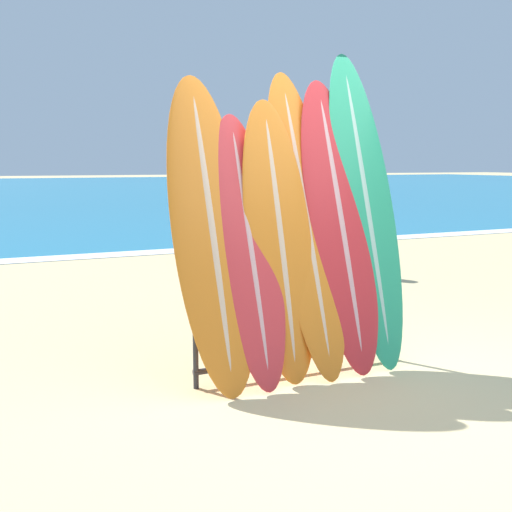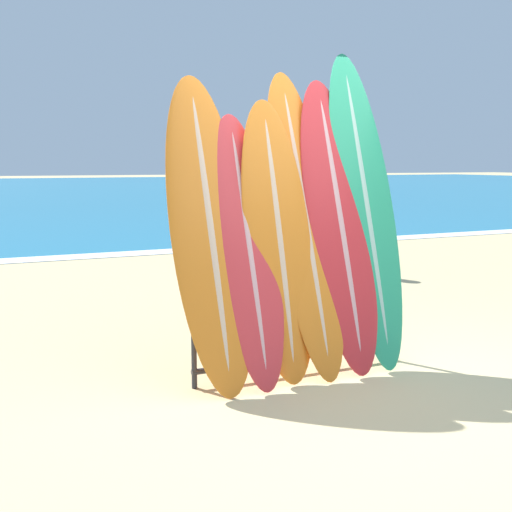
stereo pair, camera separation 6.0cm
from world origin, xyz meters
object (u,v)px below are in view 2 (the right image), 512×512
person_mid_beach (273,215)px  surfboard_slot_1 (248,247)px  surfboard_slot_4 (339,222)px  person_far_left (225,202)px  surfboard_slot_5 (365,206)px  person_near_water (315,209)px  surfboard_rack (297,319)px  surfboard_slot_2 (278,238)px  surfboard_slot_3 (305,220)px  surfboard_slot_0 (209,229)px

person_mid_beach → surfboard_slot_1: bearing=14.9°
surfboard_slot_4 → person_far_left: surfboard_slot_4 is taller
surfboard_slot_1 → surfboard_slot_5: 1.11m
surfboard_slot_1 → person_far_left: surfboard_slot_1 is taller
surfboard_slot_5 → person_mid_beach: bearing=79.2°
surfboard_slot_1 → surfboard_slot_5: bearing=4.7°
person_near_water → surfboard_rack: bearing=38.2°
surfboard_slot_5 → person_mid_beach: (0.58, 3.05, -0.33)m
surfboard_rack → surfboard_slot_4: surfboard_slot_4 is taller
person_near_water → person_mid_beach: 1.26m
surfboard_rack → surfboard_slot_5: 1.09m
surfboard_slot_1 → person_mid_beach: 3.55m
surfboard_slot_5 → surfboard_rack: bearing=-168.8°
surfboard_slot_2 → surfboard_slot_3: 0.30m
surfboard_rack → surfboard_slot_2: size_ratio=0.81×
surfboard_slot_1 → person_near_water: size_ratio=1.17×
person_near_water → person_mid_beach: (-1.04, -0.72, 0.00)m
surfboard_slot_3 → surfboard_slot_5: size_ratio=0.93×
person_near_water → person_far_left: bearing=-80.7°
surfboard_rack → person_far_left: person_far_left is taller
surfboard_slot_4 → person_far_left: size_ratio=1.29×
surfboard_slot_1 → surfboard_slot_3: bearing=8.9°
surfboard_slot_3 → surfboard_slot_4: size_ratio=1.02×
surfboard_slot_3 → surfboard_slot_2: bearing=-163.0°
surfboard_rack → surfboard_slot_4: (0.41, 0.10, 0.72)m
surfboard_rack → surfboard_slot_1: surfboard_slot_1 is taller
surfboard_slot_4 → surfboard_slot_2: bearing=-174.8°
surfboard_rack → surfboard_slot_1: bearing=173.0°
surfboard_slot_4 → surfboard_slot_5: (0.27, 0.04, 0.12)m
surfboard_slot_2 → surfboard_slot_3: size_ratio=0.89×
surfboard_slot_3 → surfboard_slot_1: bearing=-171.1°
person_mid_beach → person_far_left: (0.15, 2.22, 0.04)m
surfboard_slot_5 → surfboard_slot_1: bearing=-175.3°
surfboard_slot_1 → surfboard_slot_2: 0.25m
surfboard_slot_4 → person_near_water: bearing=63.6°
surfboard_slot_4 → person_far_left: bearing=79.3°
surfboard_slot_5 → surfboard_slot_3: bearing=-179.3°
surfboard_rack → surfboard_slot_2: bearing=161.4°
surfboard_slot_2 → surfboard_slot_3: bearing=17.0°
person_near_water → surfboard_slot_3: bearing=38.7°
person_mid_beach → surfboard_slot_4: bearing=27.3°
surfboard_slot_3 → person_far_left: 5.43m
surfboard_rack → surfboard_slot_3: 0.77m
surfboard_slot_1 → surfboard_slot_0: bearing=167.1°
surfboard_slot_4 → person_near_water: surfboard_slot_4 is taller
surfboard_slot_2 → person_near_water: surfboard_slot_2 is taller
surfboard_slot_3 → person_far_left: (1.29, 5.27, -0.21)m
surfboard_slot_1 → surfboard_rack: bearing=-7.0°
person_far_left → surfboard_slot_5: bearing=44.0°
surfboard_slot_5 → person_near_water: surfboard_slot_5 is taller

